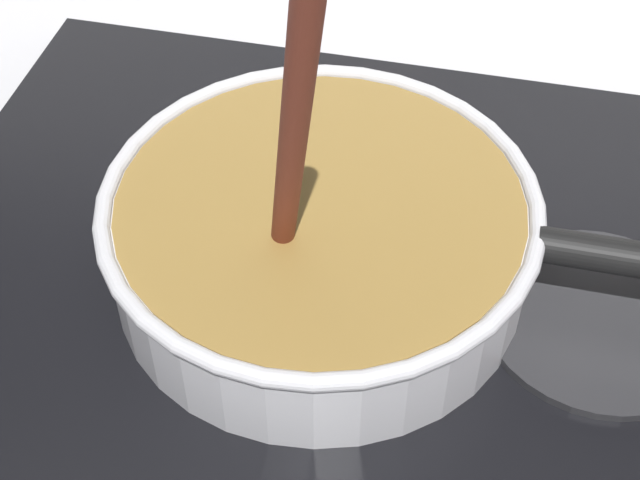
{
  "coord_description": "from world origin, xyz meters",
  "views": [
    {
      "loc": [
        0.12,
        -0.16,
        0.49
      ],
      "look_at": [
        0.03,
        0.25,
        0.04
      ],
      "focal_mm": 54.0,
      "sensor_mm": 36.0,
      "label": 1
    }
  ],
  "objects": [
    {
      "name": "spare_burner",
      "position": [
        0.21,
        0.25,
        0.01
      ],
      "size": [
        0.15,
        0.15,
        0.01
      ],
      "primitive_type": "cylinder",
      "color": "#262628",
      "rests_on": "hob_plate"
    },
    {
      "name": "hob_plate",
      "position": [
        0.03,
        0.25,
        0.01
      ],
      "size": [
        0.56,
        0.48,
        0.01
      ],
      "primitive_type": "cube",
      "color": "black",
      "rests_on": "ground"
    },
    {
      "name": "cooking_pan",
      "position": [
        0.03,
        0.25,
        0.05
      ],
      "size": [
        0.43,
        0.27,
        0.33
      ],
      "color": "silver",
      "rests_on": "hob_plate"
    },
    {
      "name": "burner_ring",
      "position": [
        0.03,
        0.25,
        0.02
      ],
      "size": [
        0.18,
        0.18,
        0.01
      ],
      "primitive_type": "torus",
      "color": "#592D0C",
      "rests_on": "hob_plate"
    }
  ]
}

